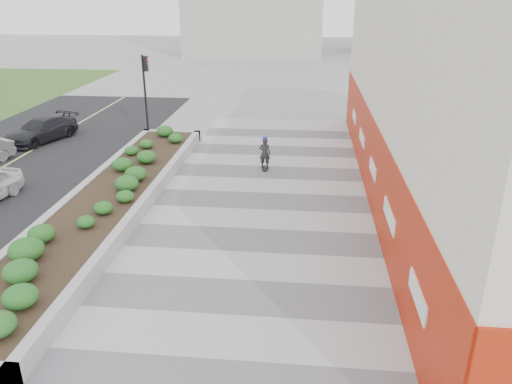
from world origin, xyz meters
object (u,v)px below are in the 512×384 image
at_px(planter, 109,197).
at_px(skateboarder, 265,153).
at_px(car_dark, 42,130).
at_px(traffic_signal_near, 146,82).

height_order(planter, skateboarder, skateboarder).
bearing_deg(car_dark, skateboarder, 2.86).
distance_m(skateboarder, car_dark, 12.49).
bearing_deg(car_dark, planter, -31.76).
xyz_separation_m(skateboarder, car_dark, (-12.03, 3.34, -0.16)).
height_order(planter, traffic_signal_near, traffic_signal_near).
bearing_deg(traffic_signal_near, skateboarder, -39.37).
relative_size(planter, skateboarder, 11.86).
bearing_deg(car_dark, traffic_signal_near, 43.89).
bearing_deg(planter, skateboarder, 42.08).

